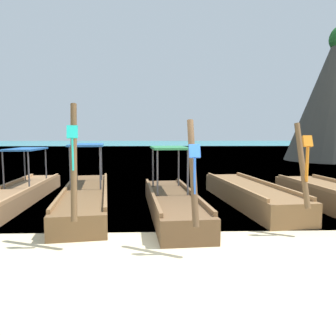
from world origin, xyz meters
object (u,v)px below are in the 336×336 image
(longtail_boat_green_ribbon, at_px, (19,193))
(longtail_boat_orange_ribbon, at_px, (249,194))
(longtail_boat_blue_ribbon, at_px, (172,202))
(longtail_boat_turquoise_ribbon, at_px, (86,195))

(longtail_boat_green_ribbon, xyz_separation_m, longtail_boat_orange_ribbon, (7.32, -0.56, 0.01))
(longtail_boat_green_ribbon, xyz_separation_m, longtail_boat_blue_ribbon, (4.86, -1.72, 0.03))
(longtail_boat_orange_ribbon, bearing_deg, longtail_boat_green_ribbon, 175.63)
(longtail_boat_green_ribbon, distance_m, longtail_boat_turquoise_ribbon, 2.39)
(longtail_boat_blue_ribbon, bearing_deg, longtail_boat_orange_ribbon, 25.29)
(longtail_boat_turquoise_ribbon, height_order, longtail_boat_blue_ribbon, longtail_boat_turquoise_ribbon)
(longtail_boat_green_ribbon, distance_m, longtail_boat_blue_ribbon, 5.15)
(longtail_boat_green_ribbon, xyz_separation_m, longtail_boat_turquoise_ribbon, (2.30, -0.65, 0.03))
(longtail_boat_turquoise_ribbon, bearing_deg, longtail_boat_green_ribbon, 164.15)
(longtail_boat_turquoise_ribbon, xyz_separation_m, longtail_boat_blue_ribbon, (2.56, -1.07, 0.00))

